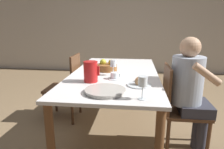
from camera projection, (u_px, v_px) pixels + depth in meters
name	position (u px, v px, depth m)	size (l,w,h in m)	color
ground_plane	(115.00, 130.00, 2.50)	(20.00, 20.00, 0.00)	#7F6647
wall_back	(127.00, 23.00, 5.21)	(10.00, 0.06, 2.60)	beige
dining_table	(115.00, 80.00, 2.34)	(0.98, 1.89, 0.74)	silver
chair_person_side	(178.00, 107.00, 2.01)	(0.42, 0.42, 0.90)	#51331E
chair_opposite	(67.00, 85.00, 2.71)	(0.42, 0.42, 0.90)	#51331E
person_seated	(190.00, 87.00, 1.91)	(0.39, 0.41, 1.18)	#33333D
red_pitcher	(91.00, 72.00, 1.94)	(0.16, 0.14, 0.20)	red
wine_glass_water	(113.00, 64.00, 2.17)	(0.07, 0.07, 0.17)	white
wine_glass_juice	(143.00, 83.00, 1.48)	(0.07, 0.07, 0.18)	white
teacup_near_person	(115.00, 76.00, 2.05)	(0.15, 0.15, 0.07)	silver
serving_tray	(105.00, 91.00, 1.65)	(0.34, 0.34, 0.03)	#B7B2A8
bread_plate	(139.00, 83.00, 1.83)	(0.22, 0.22, 0.09)	silver
fruit_bowl	(107.00, 67.00, 2.41)	(0.24, 0.24, 0.14)	brown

